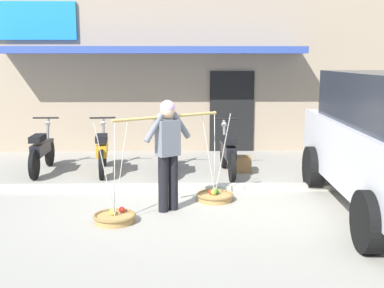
{
  "coord_description": "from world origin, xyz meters",
  "views": [
    {
      "loc": [
        0.24,
        -7.59,
        2.29
      ],
      "look_at": [
        0.41,
        0.6,
        0.85
      ],
      "focal_mm": 45.21,
      "sensor_mm": 36.0,
      "label": 1
    }
  ],
  "objects_px": {
    "fruit_basket_left_side": "(215,196)",
    "motorcycle_nearest_shop": "(42,151)",
    "motorcycle_end_of_row": "(228,153)",
    "motorcycle_second_in_row": "(102,151)",
    "wooden_crate": "(240,164)",
    "fruit_vendor": "(168,148)",
    "fruit_basket_right_side": "(115,217)",
    "motorcycle_third_in_row": "(164,152)"
  },
  "relations": [
    {
      "from": "motorcycle_end_of_row",
      "to": "motorcycle_third_in_row",
      "type": "bearing_deg",
      "value": 175.55
    },
    {
      "from": "fruit_basket_left_side",
      "to": "fruit_vendor",
      "type": "bearing_deg",
      "value": -145.12
    },
    {
      "from": "fruit_basket_right_side",
      "to": "motorcycle_third_in_row",
      "type": "height_order",
      "value": "fruit_basket_right_side"
    },
    {
      "from": "fruit_basket_left_side",
      "to": "motorcycle_second_in_row",
      "type": "bearing_deg",
      "value": 136.51
    },
    {
      "from": "fruit_vendor",
      "to": "motorcycle_end_of_row",
      "type": "xyz_separation_m",
      "value": [
        1.13,
        2.31,
        -0.53
      ]
    },
    {
      "from": "fruit_vendor",
      "to": "motorcycle_end_of_row",
      "type": "height_order",
      "value": "fruit_vendor"
    },
    {
      "from": "fruit_basket_left_side",
      "to": "fruit_basket_right_side",
      "type": "height_order",
      "value": "same"
    },
    {
      "from": "motorcycle_nearest_shop",
      "to": "fruit_vendor",
      "type": "bearing_deg",
      "value": -44.32
    },
    {
      "from": "motorcycle_second_in_row",
      "to": "fruit_basket_left_side",
      "type": "bearing_deg",
      "value": -43.49
    },
    {
      "from": "motorcycle_end_of_row",
      "to": "wooden_crate",
      "type": "xyz_separation_m",
      "value": [
        0.27,
        0.28,
        -0.29
      ]
    },
    {
      "from": "fruit_basket_left_side",
      "to": "motorcycle_end_of_row",
      "type": "distance_m",
      "value": 1.86
    },
    {
      "from": "fruit_vendor",
      "to": "wooden_crate",
      "type": "height_order",
      "value": "fruit_vendor"
    },
    {
      "from": "fruit_vendor",
      "to": "fruit_basket_left_side",
      "type": "bearing_deg",
      "value": 34.88
    },
    {
      "from": "motorcycle_third_in_row",
      "to": "wooden_crate",
      "type": "relative_size",
      "value": 4.14
    },
    {
      "from": "motorcycle_nearest_shop",
      "to": "motorcycle_end_of_row",
      "type": "height_order",
      "value": "same"
    },
    {
      "from": "motorcycle_second_in_row",
      "to": "motorcycle_third_in_row",
      "type": "xyz_separation_m",
      "value": [
        1.26,
        -0.16,
        0.0
      ]
    },
    {
      "from": "fruit_basket_left_side",
      "to": "motorcycle_third_in_row",
      "type": "height_order",
      "value": "fruit_basket_left_side"
    },
    {
      "from": "fruit_vendor",
      "to": "motorcycle_nearest_shop",
      "type": "relative_size",
      "value": 0.93
    },
    {
      "from": "fruit_basket_left_side",
      "to": "motorcycle_nearest_shop",
      "type": "height_order",
      "value": "fruit_basket_left_side"
    },
    {
      "from": "fruit_vendor",
      "to": "fruit_basket_right_side",
      "type": "relative_size",
      "value": 1.17
    },
    {
      "from": "fruit_basket_right_side",
      "to": "motorcycle_second_in_row",
      "type": "bearing_deg",
      "value": 102.02
    },
    {
      "from": "fruit_vendor",
      "to": "wooden_crate",
      "type": "bearing_deg",
      "value": 61.5
    },
    {
      "from": "fruit_basket_right_side",
      "to": "wooden_crate",
      "type": "height_order",
      "value": "fruit_basket_right_side"
    },
    {
      "from": "fruit_vendor",
      "to": "fruit_basket_right_side",
      "type": "xyz_separation_m",
      "value": [
        -0.75,
        -0.52,
        -0.9
      ]
    },
    {
      "from": "motorcycle_nearest_shop",
      "to": "motorcycle_third_in_row",
      "type": "distance_m",
      "value": 2.51
    },
    {
      "from": "motorcycle_third_in_row",
      "to": "motorcycle_end_of_row",
      "type": "relative_size",
      "value": 1.0
    },
    {
      "from": "fruit_basket_left_side",
      "to": "motorcycle_second_in_row",
      "type": "distance_m",
      "value": 3.0
    },
    {
      "from": "motorcycle_second_in_row",
      "to": "wooden_crate",
      "type": "height_order",
      "value": "motorcycle_second_in_row"
    },
    {
      "from": "fruit_basket_left_side",
      "to": "motorcycle_end_of_row",
      "type": "xyz_separation_m",
      "value": [
        0.38,
        1.78,
        0.38
      ]
    },
    {
      "from": "motorcycle_second_in_row",
      "to": "wooden_crate",
      "type": "relative_size",
      "value": 4.13
    },
    {
      "from": "motorcycle_end_of_row",
      "to": "wooden_crate",
      "type": "height_order",
      "value": "motorcycle_end_of_row"
    },
    {
      "from": "fruit_basket_left_side",
      "to": "motorcycle_end_of_row",
      "type": "height_order",
      "value": "fruit_basket_left_side"
    },
    {
      "from": "fruit_basket_left_side",
      "to": "motorcycle_second_in_row",
      "type": "relative_size",
      "value": 0.8
    },
    {
      "from": "fruit_basket_right_side",
      "to": "motorcycle_nearest_shop",
      "type": "height_order",
      "value": "fruit_basket_right_side"
    },
    {
      "from": "fruit_vendor",
      "to": "motorcycle_third_in_row",
      "type": "bearing_deg",
      "value": 93.54
    },
    {
      "from": "motorcycle_nearest_shop",
      "to": "motorcycle_end_of_row",
      "type": "bearing_deg",
      "value": -4.25
    },
    {
      "from": "fruit_basket_right_side",
      "to": "motorcycle_second_in_row",
      "type": "distance_m",
      "value": 3.18
    },
    {
      "from": "fruit_basket_right_side",
      "to": "motorcycle_nearest_shop",
      "type": "bearing_deg",
      "value": 121.46
    },
    {
      "from": "fruit_basket_right_side",
      "to": "fruit_vendor",
      "type": "bearing_deg",
      "value": 34.48
    },
    {
      "from": "fruit_basket_right_side",
      "to": "motorcycle_second_in_row",
      "type": "height_order",
      "value": "fruit_basket_right_side"
    },
    {
      "from": "fruit_basket_right_side",
      "to": "wooden_crate",
      "type": "bearing_deg",
      "value": 55.21
    },
    {
      "from": "fruit_basket_right_side",
      "to": "wooden_crate",
      "type": "distance_m",
      "value": 3.78
    }
  ]
}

